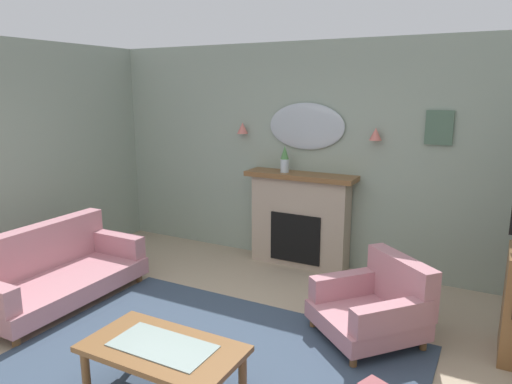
# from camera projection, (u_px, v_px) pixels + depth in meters

# --- Properties ---
(wall_back) EXTENTS (6.93, 0.10, 2.70)m
(wall_back) POSITION_uv_depth(u_px,v_px,m) (326.00, 156.00, 5.66)
(wall_back) COLOR #93A393
(wall_back) RESTS_ON ground
(patterned_rug) EXTENTS (3.20, 2.40, 0.01)m
(patterned_rug) POSITION_uv_depth(u_px,v_px,m) (206.00, 368.00, 3.68)
(patterned_rug) COLOR #38475B
(patterned_rug) RESTS_ON ground
(fireplace) EXTENTS (1.36, 0.36, 1.16)m
(fireplace) POSITION_uv_depth(u_px,v_px,m) (300.00, 221.00, 5.74)
(fireplace) COLOR tan
(fireplace) RESTS_ON ground
(mantel_vase_centre) EXTENTS (0.10, 0.10, 0.32)m
(mantel_vase_centre) POSITION_uv_depth(u_px,v_px,m) (285.00, 159.00, 5.65)
(mantel_vase_centre) COLOR silver
(mantel_vase_centre) RESTS_ON fireplace
(wall_mirror) EXTENTS (0.96, 0.06, 0.56)m
(wall_mirror) POSITION_uv_depth(u_px,v_px,m) (306.00, 126.00, 5.62)
(wall_mirror) COLOR #B2BCC6
(wall_sconce_left) EXTENTS (0.14, 0.14, 0.14)m
(wall_sconce_left) POSITION_uv_depth(u_px,v_px,m) (243.00, 128.00, 5.98)
(wall_sconce_left) COLOR #D17066
(wall_sconce_right) EXTENTS (0.14, 0.14, 0.14)m
(wall_sconce_right) POSITION_uv_depth(u_px,v_px,m) (376.00, 134.00, 5.20)
(wall_sconce_right) COLOR #D17066
(framed_picture) EXTENTS (0.28, 0.03, 0.36)m
(framed_picture) POSITION_uv_depth(u_px,v_px,m) (439.00, 128.00, 4.93)
(framed_picture) COLOR #4C6B56
(coffee_table) EXTENTS (1.10, 0.60, 0.45)m
(coffee_table) POSITION_uv_depth(u_px,v_px,m) (163.00, 354.00, 3.20)
(coffee_table) COLOR brown
(coffee_table) RESTS_ON ground
(floral_couch) EXTENTS (0.86, 1.72, 0.76)m
(floral_couch) POSITION_uv_depth(u_px,v_px,m) (53.00, 271.00, 4.81)
(floral_couch) COLOR #B77A84
(floral_couch) RESTS_ON ground
(armchair_beside_couch) EXTENTS (1.14, 1.14, 0.71)m
(armchair_beside_couch) POSITION_uv_depth(u_px,v_px,m) (376.00, 304.00, 4.10)
(armchair_beside_couch) COLOR #B77A84
(armchair_beside_couch) RESTS_ON ground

